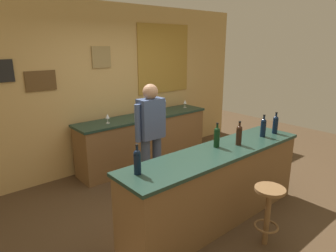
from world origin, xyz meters
name	(u,v)px	position (x,y,z in m)	size (l,w,h in m)	color
ground_plane	(193,206)	(0.00, 0.00, 0.00)	(10.00, 10.00, 0.00)	#4C3823
back_wall	(114,86)	(0.03, 2.03, 1.42)	(6.00, 0.09, 2.80)	tan
bar_counter	(217,185)	(0.00, -0.40, 0.46)	(2.64, 0.60, 0.92)	brown
side_counter	(145,140)	(0.40, 1.65, 0.45)	(2.55, 0.56, 0.90)	brown
bartender	(151,133)	(-0.21, 0.65, 0.94)	(0.52, 0.21, 1.62)	#384766
bar_stool	(268,207)	(0.05, -1.08, 0.46)	(0.32, 0.32, 0.68)	brown
wine_bottle_a	(137,161)	(-1.10, -0.32, 1.06)	(0.07, 0.07, 0.31)	black
wine_bottle_b	(217,136)	(0.08, -0.30, 1.06)	(0.07, 0.07, 0.31)	black
wine_bottle_c	(239,134)	(0.35, -0.43, 1.06)	(0.07, 0.07, 0.31)	black
wine_bottle_d	(263,127)	(0.88, -0.43, 1.06)	(0.07, 0.07, 0.31)	black
wine_bottle_e	(275,124)	(1.14, -0.46, 1.06)	(0.07, 0.07, 0.31)	black
wine_glass_a	(107,116)	(-0.35, 1.62, 1.01)	(0.07, 0.07, 0.16)	silver
wine_glass_b	(147,110)	(0.40, 1.56, 1.01)	(0.07, 0.07, 0.16)	silver
wine_glass_c	(185,102)	(1.43, 1.68, 1.01)	(0.07, 0.07, 0.16)	silver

